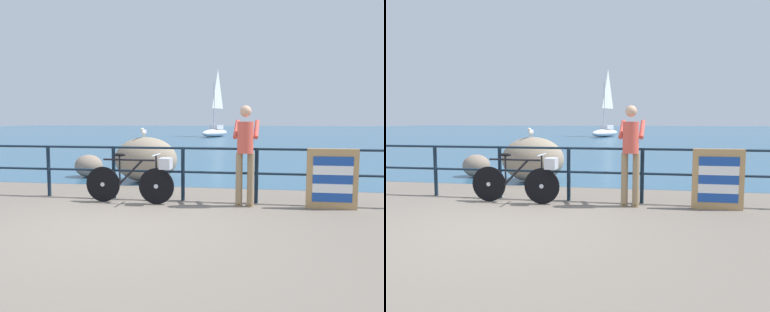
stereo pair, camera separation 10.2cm
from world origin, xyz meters
The scene contains 10 objects.
ground_plane centered at (0.00, 20.00, -0.05)m, with size 120.00×120.00×0.10m, color #6B6056.
sea_surface centered at (0.00, 48.15, 0.00)m, with size 120.00×90.00×0.01m, color #2D5675.
promenade_railing centered at (0.00, 1.78, 0.64)m, with size 9.67×0.07×1.02m.
bicycle centered at (-0.11, 1.42, 0.46)m, with size 1.70×0.48×0.92m.
person_at_railing centered at (1.85, 1.50, 0.99)m, with size 0.47×0.65×1.78m.
folded_deckchair_stack centered at (3.33, 1.53, 0.52)m, with size 0.84×0.10×1.04m.
breakwater_boulder_main centered at (-0.61, 3.77, 0.55)m, with size 1.56×1.13×1.11m.
breakwater_boulder_left centered at (-2.34, 4.24, 0.30)m, with size 0.75×0.63×0.60m.
seagull centered at (-0.65, 3.74, 1.25)m, with size 0.13×0.34×0.23m.
sailboat centered at (-1.24, 28.73, 0.71)m, with size 2.81×4.57×6.16m.
Camera 2 is at (2.03, -4.97, 1.53)m, focal length 34.39 mm.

